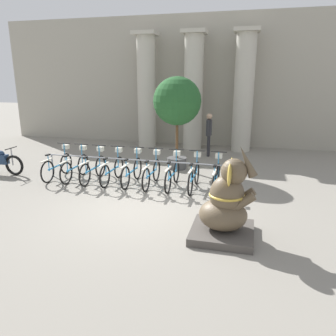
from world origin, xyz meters
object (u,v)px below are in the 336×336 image
at_px(bicycle_5, 152,172).
at_px(potted_tree, 177,104).
at_px(bicycle_4, 132,171).
at_px(bicycle_8, 216,177).
at_px(bicycle_0, 58,165).
at_px(elephant_statue, 226,207).
at_px(bicycle_7, 194,175).
at_px(bicycle_6, 173,174).
at_px(bicycle_2, 93,168).
at_px(bicycle_3, 113,169).
at_px(person_pedestrian, 209,131).
at_px(bicycle_1, 75,167).

bearing_deg(bicycle_5, potted_tree, 82.24).
height_order(bicycle_4, bicycle_8, same).
relative_size(bicycle_5, potted_tree, 0.55).
distance_m(bicycle_0, elephant_statue, 6.34).
height_order(bicycle_7, bicycle_8, same).
height_order(bicycle_4, bicycle_7, same).
bearing_deg(bicycle_6, bicycle_5, -179.27).
height_order(bicycle_2, potted_tree, potted_tree).
bearing_deg(bicycle_4, bicycle_8, -0.87).
xyz_separation_m(bicycle_0, bicycle_4, (2.59, 0.00, 0.00)).
relative_size(bicycle_6, bicycle_7, 1.00).
xyz_separation_m(bicycle_2, bicycle_5, (1.94, -0.01, 0.00)).
bearing_deg(elephant_statue, bicycle_4, 137.44).
bearing_deg(bicycle_0, elephant_statue, -26.53).
height_order(bicycle_2, bicycle_8, same).
distance_m(bicycle_2, elephant_statue, 5.21).
relative_size(bicycle_0, bicycle_6, 1.00).
distance_m(bicycle_3, bicycle_5, 1.29).
bearing_deg(bicycle_4, bicycle_3, -178.95).
relative_size(bicycle_7, elephant_statue, 0.91).
distance_m(bicycle_2, person_pedestrian, 5.36).
relative_size(bicycle_1, bicycle_4, 1.00).
bearing_deg(person_pedestrian, bicycle_2, -125.36).
xyz_separation_m(bicycle_1, person_pedestrian, (3.73, 4.31, 0.66)).
bearing_deg(bicycle_8, bicycle_0, 179.57).
bearing_deg(potted_tree, elephant_statue, -66.42).
height_order(bicycle_7, person_pedestrian, person_pedestrian).
distance_m(bicycle_4, elephant_statue, 4.19).
xyz_separation_m(bicycle_3, person_pedestrian, (2.43, 4.32, 0.66)).
bearing_deg(bicycle_6, bicycle_7, -0.27).
distance_m(bicycle_1, bicycle_3, 1.29).
relative_size(bicycle_8, person_pedestrian, 1.00).
distance_m(bicycle_2, bicycle_6, 2.59).
xyz_separation_m(bicycle_1, bicycle_2, (0.65, -0.03, 0.00)).
distance_m(bicycle_0, bicycle_3, 1.94).
bearing_deg(bicycle_7, bicycle_0, 179.64).
height_order(bicycle_3, bicycle_4, same).
height_order(bicycle_3, elephant_statue, elephant_statue).
distance_m(bicycle_2, bicycle_8, 3.88).
relative_size(bicycle_0, bicycle_8, 1.00).
bearing_deg(bicycle_1, potted_tree, 35.97).
height_order(bicycle_8, person_pedestrian, person_pedestrian).
height_order(bicycle_5, person_pedestrian, person_pedestrian).
height_order(bicycle_2, bicycle_4, same).
bearing_deg(bicycle_8, bicycle_5, 179.83).
bearing_deg(bicycle_8, potted_tree, 127.82).
bearing_deg(elephant_statue, bicycle_7, 112.17).
height_order(bicycle_6, bicycle_8, same).
bearing_deg(bicycle_8, bicycle_2, 179.80).
distance_m(bicycle_0, potted_tree, 4.51).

